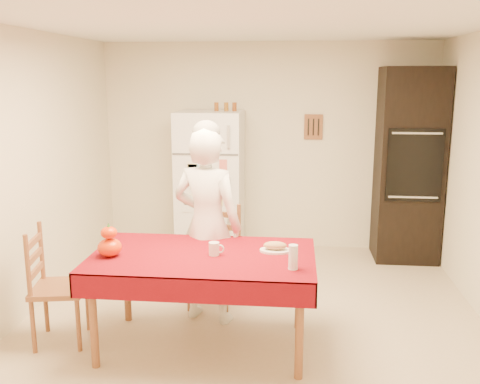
# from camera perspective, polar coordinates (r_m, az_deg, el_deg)

# --- Properties ---
(floor) EXTENTS (4.50, 4.50, 0.00)m
(floor) POSITION_cam_1_polar(r_m,az_deg,el_deg) (4.75, 1.29, -13.88)
(floor) COLOR #C4B18D
(floor) RESTS_ON ground
(room_shell) EXTENTS (4.02, 4.52, 2.51)m
(room_shell) POSITION_cam_1_polar(r_m,az_deg,el_deg) (4.29, 1.40, 5.97)
(room_shell) COLOR beige
(room_shell) RESTS_ON ground
(refrigerator) EXTENTS (0.75, 0.74, 1.70)m
(refrigerator) POSITION_cam_1_polar(r_m,az_deg,el_deg) (6.33, -3.15, 0.90)
(refrigerator) COLOR white
(refrigerator) RESTS_ON floor
(oven_cabinet) EXTENTS (0.70, 0.62, 2.20)m
(oven_cabinet) POSITION_cam_1_polar(r_m,az_deg,el_deg) (6.39, 17.54, 2.73)
(oven_cabinet) COLOR black
(oven_cabinet) RESTS_ON floor
(dining_table) EXTENTS (1.70, 1.00, 0.76)m
(dining_table) POSITION_cam_1_polar(r_m,az_deg,el_deg) (4.13, -3.96, -7.55)
(dining_table) COLOR brown
(dining_table) RESTS_ON floor
(chair_far) EXTENTS (0.50, 0.49, 0.95)m
(chair_far) POSITION_cam_1_polar(r_m,az_deg,el_deg) (4.96, -2.50, -6.40)
(chair_far) COLOR brown
(chair_far) RESTS_ON floor
(chair_left) EXTENTS (0.47, 0.49, 0.95)m
(chair_left) POSITION_cam_1_polar(r_m,az_deg,el_deg) (4.52, -19.54, -9.00)
(chair_left) COLOR brown
(chair_left) RESTS_ON floor
(seated_woman) EXTENTS (0.70, 0.56, 1.68)m
(seated_woman) POSITION_cam_1_polar(r_m,az_deg,el_deg) (4.57, -3.49, -3.65)
(seated_woman) COLOR white
(seated_woman) RESTS_ON floor
(coffee_mug) EXTENTS (0.08, 0.08, 0.10)m
(coffee_mug) POSITION_cam_1_polar(r_m,az_deg,el_deg) (4.07, -2.79, -6.07)
(coffee_mug) COLOR white
(coffee_mug) RESTS_ON dining_table
(pumpkin_lower) EXTENTS (0.18, 0.18, 0.14)m
(pumpkin_lower) POSITION_cam_1_polar(r_m,az_deg,el_deg) (4.16, -13.73, -5.75)
(pumpkin_lower) COLOR #D14604
(pumpkin_lower) RESTS_ON dining_table
(pumpkin_upper) EXTENTS (0.12, 0.12, 0.09)m
(pumpkin_upper) POSITION_cam_1_polar(r_m,az_deg,el_deg) (4.13, -13.81, -4.23)
(pumpkin_upper) COLOR #ED3705
(pumpkin_upper) RESTS_ON pumpkin_lower
(wine_glass) EXTENTS (0.07, 0.07, 0.18)m
(wine_glass) POSITION_cam_1_polar(r_m,az_deg,el_deg) (3.79, 5.69, -6.92)
(wine_glass) COLOR white
(wine_glass) RESTS_ON dining_table
(bread_plate) EXTENTS (0.24, 0.24, 0.02)m
(bread_plate) POSITION_cam_1_polar(r_m,az_deg,el_deg) (4.17, 3.77, -6.24)
(bread_plate) COLOR white
(bread_plate) RESTS_ON dining_table
(bread_loaf) EXTENTS (0.18, 0.10, 0.06)m
(bread_loaf) POSITION_cam_1_polar(r_m,az_deg,el_deg) (4.15, 3.78, -5.71)
(bread_loaf) COLOR tan
(bread_loaf) RESTS_ON bread_plate
(spice_jar_left) EXTENTS (0.05, 0.05, 0.10)m
(spice_jar_left) POSITION_cam_1_polar(r_m,az_deg,el_deg) (6.26, -2.53, 9.08)
(spice_jar_left) COLOR brown
(spice_jar_left) RESTS_ON refrigerator
(spice_jar_mid) EXTENTS (0.05, 0.05, 0.10)m
(spice_jar_mid) POSITION_cam_1_polar(r_m,az_deg,el_deg) (6.24, -1.48, 9.08)
(spice_jar_mid) COLOR #8E5819
(spice_jar_mid) RESTS_ON refrigerator
(spice_jar_right) EXTENTS (0.05, 0.05, 0.10)m
(spice_jar_right) POSITION_cam_1_polar(r_m,az_deg,el_deg) (6.23, -0.59, 9.08)
(spice_jar_right) COLOR brown
(spice_jar_right) RESTS_ON refrigerator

